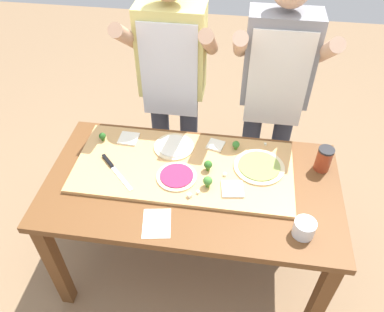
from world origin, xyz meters
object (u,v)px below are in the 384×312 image
object	(u,v)px
broccoli_floret_back_mid	(208,181)
cheese_crumble_c	(198,192)
pizza_slice_near_left	(216,145)
broccoli_floret_back_left	(236,145)
flour_cup	(304,229)
recipe_note	(157,223)
prep_table	(192,196)
broccoli_floret_front_mid	(208,165)
pizza_whole_beet_magenta	(177,176)
chefs_knife	(113,167)
broccoli_floret_front_left	(102,136)
cheese_crumble_a	(190,195)
pizza_whole_white_garlic	(174,146)
cheese_crumble_d	(225,174)
cook_left	(172,78)
cook_right	(275,86)
pizza_whole_pesto_green	(259,167)
pizza_slice_far_left	(129,138)
pizza_slice_far_right	(232,189)
sauce_jar	(324,159)
cheese_crumble_b	(265,144)

from	to	relation	value
broccoli_floret_back_mid	cheese_crumble_c	xyz separation A→B (m)	(-0.04, -0.05, -0.03)
pizza_slice_near_left	broccoli_floret_back_left	bearing A→B (deg)	-4.22
flour_cup	recipe_note	world-z (taller)	flour_cup
prep_table	broccoli_floret_front_mid	xyz separation A→B (m)	(0.07, 0.08, 0.17)
pizza_whole_beet_magenta	cheese_crumble_c	size ratio (longest dim) A/B	14.58
chefs_knife	broccoli_floret_front_left	world-z (taller)	broccoli_floret_front_left
chefs_knife	cheese_crumble_a	bearing A→B (deg)	-17.99
pizza_whole_white_garlic	cheese_crumble_d	xyz separation A→B (m)	(0.31, -0.18, 0.00)
pizza_slice_near_left	cook_left	bearing A→B (deg)	129.54
broccoli_floret_front_left	cook_left	distance (m)	0.57
cheese_crumble_d	cook_right	distance (m)	0.68
prep_table	cook_left	xyz separation A→B (m)	(-0.22, 0.66, 0.32)
pizza_whole_white_garlic	pizza_whole_pesto_green	bearing A→B (deg)	-10.98
pizza_slice_far_left	prep_table	bearing A→B (deg)	-32.86
pizza_slice_far_left	cheese_crumble_d	xyz separation A→B (m)	(0.58, -0.21, 0.00)
broccoli_floret_back_left	prep_table	bearing A→B (deg)	-127.70
pizza_whole_beet_magenta	pizza_slice_far_left	xyz separation A→B (m)	(-0.33, 0.26, -0.00)
flour_cup	chefs_knife	bearing A→B (deg)	164.65
pizza_slice_far_left	broccoli_floret_back_left	xyz separation A→B (m)	(0.62, 0.01, 0.02)
broccoli_floret_back_mid	pizza_slice_far_right	bearing A→B (deg)	-2.56
cheese_crumble_a	cook_left	bearing A→B (deg)	106.01
pizza_whole_pesto_green	cheese_crumble_c	bearing A→B (deg)	-142.70
chefs_knife	broccoli_floret_front_left	xyz separation A→B (m)	(-0.12, 0.21, 0.02)
pizza_whole_white_garlic	broccoli_floret_back_left	bearing A→B (deg)	6.43
broccoli_floret_back_mid	sauce_jar	bearing A→B (deg)	21.78
pizza_slice_far_left	flour_cup	xyz separation A→B (m)	(0.97, -0.51, 0.01)
pizza_slice_near_left	cheese_crumble_a	xyz separation A→B (m)	(-0.09, -0.40, 0.00)
sauce_jar	cheese_crumble_a	bearing A→B (deg)	-154.64
cheese_crumble_d	sauce_jar	size ratio (longest dim) A/B	0.11
cheese_crumble_d	cook_left	distance (m)	0.74
cheese_crumble_c	broccoli_floret_back_left	bearing A→B (deg)	65.41
broccoli_floret_front_mid	cheese_crumble_a	world-z (taller)	broccoli_floret_front_mid
broccoli_floret_back_left	cook_left	size ratio (longest dim) A/B	0.03
pizza_whole_beet_magenta	broccoli_floret_back_mid	xyz separation A→B (m)	(0.17, -0.04, 0.03)
pizza_slice_far_right	pizza_whole_beet_magenta	bearing A→B (deg)	171.14
cook_left	cheese_crumble_b	bearing A→B (deg)	-29.17
recipe_note	pizza_whole_beet_magenta	bearing A→B (deg)	81.12
pizza_slice_near_left	cook_left	size ratio (longest dim) A/B	0.05
flour_cup	recipe_note	distance (m)	0.69
broccoli_floret_front_left	cook_left	xyz separation A→B (m)	(0.34, 0.43, 0.16)
cook_left	recipe_note	bearing A→B (deg)	-84.49
prep_table	cheese_crumble_c	world-z (taller)	cheese_crumble_c
broccoli_floret_front_left	sauce_jar	distance (m)	1.24
cheese_crumble_d	recipe_note	world-z (taller)	cheese_crumble_d
cheese_crumble_b	recipe_note	size ratio (longest dim) A/B	0.07
pizza_slice_near_left	cheese_crumble_b	bearing A→B (deg)	9.80
prep_table	cook_left	distance (m)	0.77
prep_table	pizza_slice_near_left	size ratio (longest dim) A/B	17.42
pizza_whole_beet_magenta	pizza_slice_far_right	bearing A→B (deg)	-8.86
pizza_whole_white_garlic	broccoli_floret_front_mid	xyz separation A→B (m)	(0.21, -0.15, 0.03)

